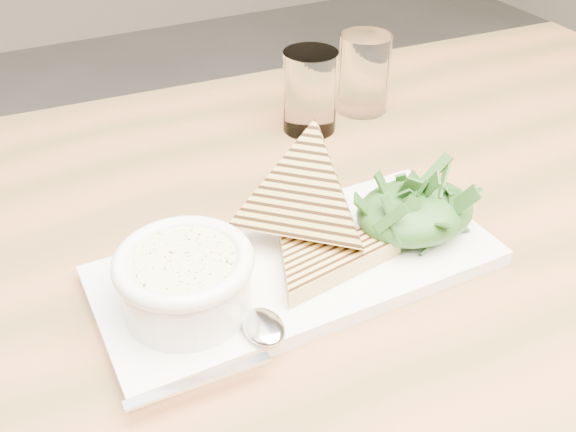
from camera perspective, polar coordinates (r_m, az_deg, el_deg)
name	(u,v)px	position (r m, az deg, el deg)	size (l,w,h in m)	color
table_top	(332,277)	(0.61, 3.96, -5.47)	(1.31, 0.87, 0.04)	#A36238
table_leg_br	(485,220)	(1.39, 17.07, -0.32)	(0.06, 0.06, 0.72)	#A36238
platter	(298,266)	(0.58, 0.88, -4.42)	(0.36, 0.16, 0.01)	white
soup_bowl	(187,287)	(0.53, -9.00, -6.29)	(0.10, 0.10, 0.04)	white
soup	(184,263)	(0.51, -9.26, -4.15)	(0.09, 0.09, 0.01)	beige
bowl_rim	(183,261)	(0.51, -9.29, -3.97)	(0.11, 0.11, 0.01)	white
sandwich_flat	(322,251)	(0.57, 3.05, -3.16)	(0.14, 0.14, 0.02)	tan
sandwich_lean	(302,199)	(0.57, 1.26, 1.52)	(0.14, 0.14, 0.08)	tan
salad_base	(415,212)	(0.61, 11.22, 0.39)	(0.12, 0.09, 0.04)	black
arugula_pile	(416,207)	(0.61, 11.27, 0.75)	(0.11, 0.10, 0.05)	#376E2A
spoon_bowl	(264,327)	(0.51, -2.19, -9.79)	(0.03, 0.04, 0.01)	silver
spoon_handle	(199,380)	(0.48, -7.90, -14.28)	(0.11, 0.01, 0.00)	silver
glass_near	(310,92)	(0.80, 1.96, 10.99)	(0.07, 0.07, 0.10)	white
glass_far	(364,73)	(0.85, 6.75, 12.48)	(0.07, 0.07, 0.10)	white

